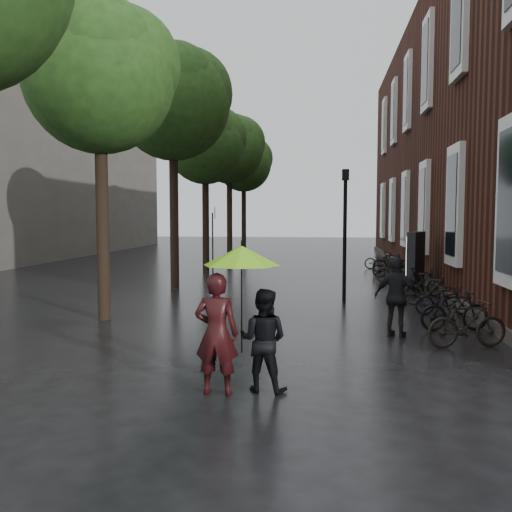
% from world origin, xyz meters
% --- Properties ---
extents(ground, '(120.00, 120.00, 0.00)m').
position_xyz_m(ground, '(0.00, 0.00, 0.00)').
color(ground, black).
extents(street_trees, '(4.33, 34.03, 8.91)m').
position_xyz_m(street_trees, '(-3.99, 15.91, 6.34)').
color(street_trees, black).
rests_on(street_trees, ground).
extents(person_burgundy, '(0.69, 0.47, 1.86)m').
position_xyz_m(person_burgundy, '(-0.04, 1.60, 0.93)').
color(person_burgundy, black).
rests_on(person_burgundy, ground).
extents(person_black, '(0.87, 0.74, 1.59)m').
position_xyz_m(person_black, '(0.64, 1.84, 0.80)').
color(person_black, black).
rests_on(person_black, ground).
extents(lime_umbrella, '(1.19, 1.19, 1.74)m').
position_xyz_m(lime_umbrella, '(0.31, 1.81, 2.10)').
color(lime_umbrella, black).
rests_on(lime_umbrella, ground).
extents(pedestrian_walking, '(1.13, 0.82, 1.78)m').
position_xyz_m(pedestrian_walking, '(3.18, 5.88, 0.89)').
color(pedestrian_walking, black).
rests_on(pedestrian_walking, ground).
extents(parked_bicycles, '(2.04, 17.03, 1.02)m').
position_xyz_m(parked_bicycles, '(4.60, 13.17, 0.47)').
color(parked_bicycles, black).
rests_on(parked_bicycles, ground).
extents(ad_lightbox, '(0.32, 1.41, 2.13)m').
position_xyz_m(ad_lightbox, '(4.73, 13.01, 1.07)').
color(ad_lightbox, black).
rests_on(ad_lightbox, ground).
extents(lamp_post, '(0.21, 0.21, 4.11)m').
position_xyz_m(lamp_post, '(2.19, 10.64, 2.50)').
color(lamp_post, black).
rests_on(lamp_post, ground).
extents(cycle_sign, '(0.16, 0.56, 3.10)m').
position_xyz_m(cycle_sign, '(-3.58, 18.56, 2.05)').
color(cycle_sign, '#262628').
rests_on(cycle_sign, ground).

